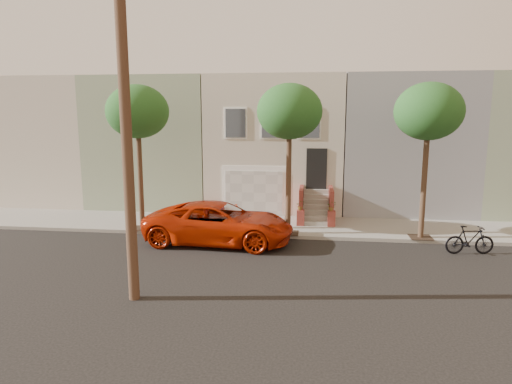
# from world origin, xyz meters

# --- Properties ---
(ground) EXTENTS (90.00, 90.00, 0.00)m
(ground) POSITION_xyz_m (0.00, 0.00, 0.00)
(ground) COLOR black
(ground) RESTS_ON ground
(sidewalk) EXTENTS (40.00, 3.70, 0.15)m
(sidewalk) POSITION_xyz_m (0.00, 5.35, 0.07)
(sidewalk) COLOR gray
(sidewalk) RESTS_ON ground
(house_row) EXTENTS (33.10, 11.70, 7.00)m
(house_row) POSITION_xyz_m (0.00, 11.19, 3.64)
(house_row) COLOR #BAAF9F
(house_row) RESTS_ON sidewalk
(tree_left) EXTENTS (2.70, 2.57, 6.30)m
(tree_left) POSITION_xyz_m (-5.50, 3.90, 5.26)
(tree_left) COLOR #2D2116
(tree_left) RESTS_ON sidewalk
(tree_mid) EXTENTS (2.70, 2.57, 6.30)m
(tree_mid) POSITION_xyz_m (1.00, 3.90, 5.26)
(tree_mid) COLOR #2D2116
(tree_mid) RESTS_ON sidewalk
(tree_right) EXTENTS (2.70, 2.57, 6.30)m
(tree_right) POSITION_xyz_m (6.50, 3.90, 5.26)
(tree_right) COLOR #2D2116
(tree_right) RESTS_ON sidewalk
(pickup_truck) EXTENTS (6.12, 3.08, 1.66)m
(pickup_truck) POSITION_xyz_m (-1.72, 2.60, 0.83)
(pickup_truck) COLOR #B42105
(pickup_truck) RESTS_ON ground
(motorcycle) EXTENTS (1.87, 0.72, 1.09)m
(motorcycle) POSITION_xyz_m (7.89, 2.28, 0.55)
(motorcycle) COLOR black
(motorcycle) RESTS_ON ground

